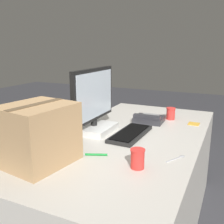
# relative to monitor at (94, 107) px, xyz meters

# --- Properties ---
(office_desk) EXTENTS (1.80, 0.90, 0.72)m
(office_desk) POSITION_rel_monitor_xyz_m (0.02, -0.26, -0.53)
(office_desk) COLOR beige
(office_desk) RESTS_ON ground_plane
(monitor) EXTENTS (0.51, 0.25, 0.43)m
(monitor) POSITION_rel_monitor_xyz_m (0.00, 0.00, 0.00)
(monitor) COLOR white
(monitor) RESTS_ON office_desk
(keyboard) EXTENTS (0.41, 0.18, 0.03)m
(keyboard) POSITION_rel_monitor_xyz_m (0.02, -0.27, -0.16)
(keyboard) COLOR black
(keyboard) RESTS_ON office_desk
(desk_phone) EXTENTS (0.20, 0.22, 0.07)m
(desk_phone) POSITION_rel_monitor_xyz_m (0.37, -0.28, -0.15)
(desk_phone) COLOR #2D2D33
(desk_phone) RESTS_ON office_desk
(paper_cup_left) EXTENTS (0.07, 0.07, 0.10)m
(paper_cup_left) POSITION_rel_monitor_xyz_m (-0.41, -0.46, -0.13)
(paper_cup_left) COLOR red
(paper_cup_left) RESTS_ON office_desk
(paper_cup_right) EXTENTS (0.07, 0.07, 0.09)m
(paper_cup_right) POSITION_rel_monitor_xyz_m (0.53, -0.41, -0.13)
(paper_cup_right) COLOR red
(paper_cup_right) RESTS_ON office_desk
(spoon) EXTENTS (0.13, 0.08, 0.00)m
(spoon) POSITION_rel_monitor_xyz_m (-0.21, -0.62, -0.17)
(spoon) COLOR #B2B2B7
(spoon) RESTS_ON office_desk
(cardboard_box) EXTENTS (0.38, 0.34, 0.30)m
(cardboard_box) POSITION_rel_monitor_xyz_m (-0.56, 0.01, -0.02)
(cardboard_box) COLOR tan
(cardboard_box) RESTS_ON office_desk
(pen_marker) EXTENTS (0.06, 0.12, 0.01)m
(pen_marker) POSITION_rel_monitor_xyz_m (-0.36, -0.21, -0.17)
(pen_marker) COLOR #198C33
(pen_marker) RESTS_ON office_desk
(sticky_note_pad) EXTENTS (0.08, 0.08, 0.01)m
(sticky_note_pad) POSITION_rel_monitor_xyz_m (0.46, -0.61, -0.17)
(sticky_note_pad) COLOR gold
(sticky_note_pad) RESTS_ON office_desk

